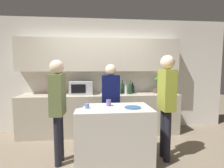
{
  "coord_description": "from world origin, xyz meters",
  "views": [
    {
      "loc": [
        -0.13,
        -2.59,
        1.55
      ],
      "look_at": [
        0.17,
        0.37,
        1.26
      ],
      "focal_mm": 28.0,
      "sensor_mm": 36.0,
      "label": 1
    }
  ],
  "objects_px": {
    "person_left": "(111,98)",
    "person_right": "(58,103)",
    "microwave": "(81,88)",
    "bottle_0": "(115,90)",
    "bottle_3": "(126,90)",
    "plate_on_island": "(133,107)",
    "bottle_5": "(132,89)",
    "person_center": "(166,98)",
    "bottle_2": "(122,88)",
    "cup_0": "(109,103)",
    "toaster": "(56,91)",
    "potted_plant": "(156,85)",
    "cup_1": "(87,106)",
    "bottle_1": "(119,90)",
    "bottle_4": "(130,89)"
  },
  "relations": [
    {
      "from": "cup_1",
      "to": "bottle_3",
      "type": "bearing_deg",
      "value": 55.4
    },
    {
      "from": "potted_plant",
      "to": "bottle_5",
      "type": "bearing_deg",
      "value": 174.61
    },
    {
      "from": "bottle_5",
      "to": "cup_0",
      "type": "relative_size",
      "value": 2.35
    },
    {
      "from": "person_left",
      "to": "person_right",
      "type": "relative_size",
      "value": 0.97
    },
    {
      "from": "bottle_1",
      "to": "bottle_2",
      "type": "relative_size",
      "value": 0.83
    },
    {
      "from": "bottle_2",
      "to": "bottle_5",
      "type": "bearing_deg",
      "value": 13.78
    },
    {
      "from": "bottle_3",
      "to": "bottle_0",
      "type": "bearing_deg",
      "value": 171.97
    },
    {
      "from": "microwave",
      "to": "bottle_4",
      "type": "distance_m",
      "value": 1.13
    },
    {
      "from": "microwave",
      "to": "toaster",
      "type": "bearing_deg",
      "value": 179.84
    },
    {
      "from": "plate_on_island",
      "to": "bottle_0",
      "type": "bearing_deg",
      "value": 95.41
    },
    {
      "from": "bottle_1",
      "to": "cup_0",
      "type": "distance_m",
      "value": 1.18
    },
    {
      "from": "cup_1",
      "to": "person_center",
      "type": "xyz_separation_m",
      "value": [
        1.29,
        0.03,
        0.1
      ]
    },
    {
      "from": "toaster",
      "to": "plate_on_island",
      "type": "relative_size",
      "value": 1.0
    },
    {
      "from": "bottle_4",
      "to": "bottle_5",
      "type": "bearing_deg",
      "value": 60.73
    },
    {
      "from": "cup_1",
      "to": "plate_on_island",
      "type": "bearing_deg",
      "value": -3.11
    },
    {
      "from": "person_center",
      "to": "person_right",
      "type": "xyz_separation_m",
      "value": [
        -1.75,
        0.04,
        -0.06
      ]
    },
    {
      "from": "potted_plant",
      "to": "cup_0",
      "type": "distance_m",
      "value": 1.75
    },
    {
      "from": "potted_plant",
      "to": "person_left",
      "type": "bearing_deg",
      "value": -148.4
    },
    {
      "from": "plate_on_island",
      "to": "bottle_3",
      "type": "bearing_deg",
      "value": 84.41
    },
    {
      "from": "toaster",
      "to": "bottle_0",
      "type": "height_order",
      "value": "bottle_0"
    },
    {
      "from": "bottle_3",
      "to": "person_right",
      "type": "relative_size",
      "value": 0.15
    },
    {
      "from": "bottle_3",
      "to": "cup_0",
      "type": "relative_size",
      "value": 2.37
    },
    {
      "from": "bottle_1",
      "to": "cup_0",
      "type": "height_order",
      "value": "bottle_1"
    },
    {
      "from": "toaster",
      "to": "cup_0",
      "type": "relative_size",
      "value": 2.47
    },
    {
      "from": "bottle_4",
      "to": "bottle_5",
      "type": "xyz_separation_m",
      "value": [
        0.09,
        0.15,
        -0.03
      ]
    },
    {
      "from": "bottle_3",
      "to": "cup_0",
      "type": "bearing_deg",
      "value": -114.36
    },
    {
      "from": "plate_on_island",
      "to": "person_left",
      "type": "xyz_separation_m",
      "value": [
        -0.29,
        0.67,
        0.03
      ]
    },
    {
      "from": "bottle_1",
      "to": "cup_1",
      "type": "distance_m",
      "value": 1.43
    },
    {
      "from": "toaster",
      "to": "person_center",
      "type": "bearing_deg",
      "value": -32.86
    },
    {
      "from": "potted_plant",
      "to": "cup_0",
      "type": "bearing_deg",
      "value": -135.6
    },
    {
      "from": "microwave",
      "to": "toaster",
      "type": "xyz_separation_m",
      "value": [
        -0.57,
        0.0,
        -0.06
      ]
    },
    {
      "from": "bottle_5",
      "to": "person_left",
      "type": "relative_size",
      "value": 0.15
    },
    {
      "from": "microwave",
      "to": "bottle_0",
      "type": "relative_size",
      "value": 1.87
    },
    {
      "from": "potted_plant",
      "to": "bottle_1",
      "type": "height_order",
      "value": "potted_plant"
    },
    {
      "from": "potted_plant",
      "to": "bottle_2",
      "type": "relative_size",
      "value": 1.23
    },
    {
      "from": "microwave",
      "to": "bottle_1",
      "type": "relative_size",
      "value": 1.94
    },
    {
      "from": "bottle_3",
      "to": "plate_on_island",
      "type": "bearing_deg",
      "value": -95.59
    },
    {
      "from": "bottle_5",
      "to": "person_center",
      "type": "bearing_deg",
      "value": -79.17
    },
    {
      "from": "toaster",
      "to": "cup_1",
      "type": "height_order",
      "value": "toaster"
    },
    {
      "from": "toaster",
      "to": "person_center",
      "type": "distance_m",
      "value": 2.44
    },
    {
      "from": "bottle_1",
      "to": "plate_on_island",
      "type": "bearing_deg",
      "value": -88.18
    },
    {
      "from": "microwave",
      "to": "person_left",
      "type": "bearing_deg",
      "value": -49.37
    },
    {
      "from": "bottle_5",
      "to": "bottle_0",
      "type": "bearing_deg",
      "value": -160.0
    },
    {
      "from": "plate_on_island",
      "to": "bottle_4",
      "type": "bearing_deg",
      "value": 80.07
    },
    {
      "from": "bottle_2",
      "to": "person_center",
      "type": "height_order",
      "value": "person_center"
    },
    {
      "from": "toaster",
      "to": "bottle_1",
      "type": "height_order",
      "value": "bottle_1"
    },
    {
      "from": "bottle_1",
      "to": "person_right",
      "type": "distance_m",
      "value": 1.64
    },
    {
      "from": "person_center",
      "to": "bottle_3",
      "type": "bearing_deg",
      "value": 20.39
    },
    {
      "from": "cup_1",
      "to": "person_center",
      "type": "distance_m",
      "value": 1.3
    },
    {
      "from": "bottle_0",
      "to": "person_left",
      "type": "distance_m",
      "value": 0.64
    }
  ]
}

